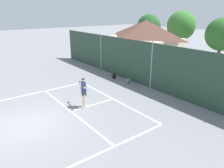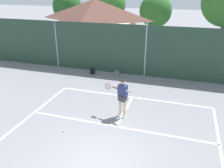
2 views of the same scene
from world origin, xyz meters
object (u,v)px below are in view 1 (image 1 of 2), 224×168
Objects in this scene: backpack_black at (114,76)px; tennis_ball at (41,104)px; backpack_grey at (128,81)px; tennis_player at (84,90)px.

tennis_ball is at bearing -77.71° from backpack_black.
backpack_grey is at bearing 87.99° from tennis_ball.
backpack_grey is at bearing 109.14° from tennis_player.
backpack_black is (-1.49, 6.83, 0.16)m from tennis_ball.
backpack_black and backpack_grey have the same top height.
tennis_player reaches higher than backpack_grey.
backpack_black is at bearing 125.23° from tennis_player.
backpack_black is 1.00× the size of backpack_grey.
tennis_player reaches higher than backpack_black.
tennis_player reaches higher than tennis_ball.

